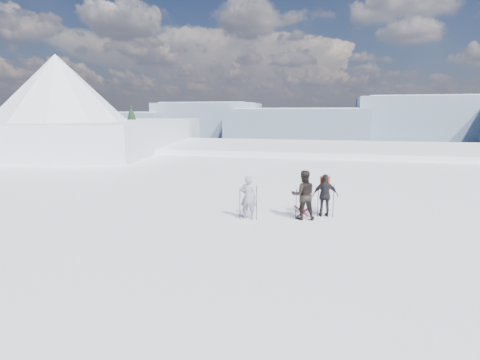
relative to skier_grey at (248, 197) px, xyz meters
The scene contains 9 objects.
lake_basin 28.24m from the skier_grey, 86.78° to the left, with size 820.00×820.00×71.62m.
far_mountain_range 453.16m from the skier_grey, 86.06° to the left, with size 770.00×110.00×53.00m.
near_ridge 36.75m from the skier_grey, 133.29° to the left, with size 31.37×35.68×25.62m.
skier_grey is the anchor object (origin of this frame).
skier_dark 2.03m from the skier_grey, 13.09° to the left, with size 0.89×0.69×1.83m, color black.
skier_pack 2.94m from the skier_grey, 20.68° to the left, with size 0.95×0.40×1.63m, color black.
backpack 3.19m from the skier_grey, 25.34° to the left, with size 0.35×0.20×0.49m, color #B83111.
ski_poles 1.66m from the skier_grey, 14.32° to the left, with size 3.39×1.12×1.32m.
skis_loose 2.59m from the skier_grey, 39.51° to the left, with size 0.77×1.68×0.03m.
Camera 1 is at (1.38, -10.37, 3.90)m, focal length 28.00 mm.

